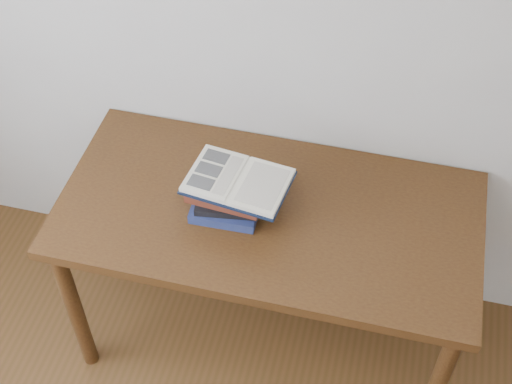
# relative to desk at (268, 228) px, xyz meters

# --- Properties ---
(desk) EXTENTS (1.45, 0.72, 0.78)m
(desk) POSITION_rel_desk_xyz_m (0.00, 0.00, 0.00)
(desk) COLOR #482D12
(desk) RESTS_ON ground
(book_stack) EXTENTS (0.26, 0.20, 0.13)m
(book_stack) POSITION_rel_desk_xyz_m (-0.14, -0.02, 0.16)
(book_stack) COLOR #1A234F
(book_stack) RESTS_ON desk
(open_book) EXTENTS (0.36, 0.27, 0.03)m
(open_book) POSITION_rel_desk_xyz_m (-0.10, -0.02, 0.24)
(open_book) COLOR black
(open_book) RESTS_ON book_stack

